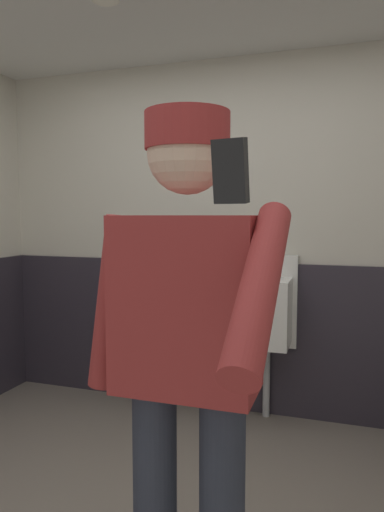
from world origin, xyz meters
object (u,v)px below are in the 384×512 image
object	(u,v)px
urinal_middle	(265,311)
cell_phone	(230,171)
person	(187,347)
urinal_left	(163,304)

from	to	relation	value
urinal_middle	cell_phone	size ratio (longest dim) A/B	11.27
person	urinal_left	bearing A→B (deg)	113.98
urinal_left	person	distance (m)	2.01
urinal_middle	person	size ratio (longest dim) A/B	0.72
person	urinal_middle	bearing A→B (deg)	91.86
urinal_left	cell_phone	bearing A→B (deg)	-65.43
urinal_middle	person	world-z (taller)	person
cell_phone	urinal_left	bearing A→B (deg)	124.43
urinal_middle	person	bearing A→B (deg)	-88.14
urinal_left	urinal_middle	distance (m)	0.75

